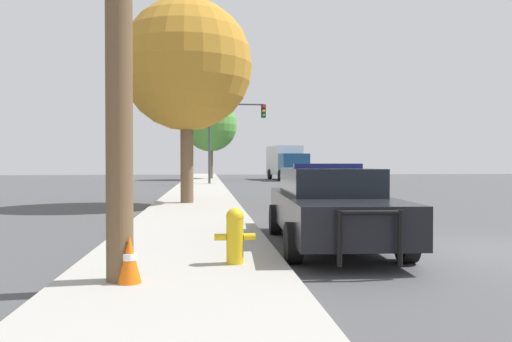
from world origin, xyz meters
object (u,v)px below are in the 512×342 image
box_truck (286,162)px  tree_sidewalk_near (187,66)px  car_background_oncoming (320,175)px  police_car (330,205)px  traffic_light (231,126)px  tree_sidewalk_far (211,125)px  fire_hydrant (235,234)px  traffic_cone (129,259)px

box_truck → tree_sidewalk_near: size_ratio=1.05×
tree_sidewalk_near → car_background_oncoming: bearing=58.8°
police_car → traffic_light: 25.16m
police_car → traffic_light: traffic_light is taller
box_truck → tree_sidewalk_far: 7.45m
fire_hydrant → traffic_light: size_ratio=0.14×
traffic_light → tree_sidewalk_near: (-2.40, -16.19, 0.96)m
car_background_oncoming → police_car: bearing=78.3°
box_truck → tree_sidewalk_near: bearing=69.4°
box_truck → tree_sidewalk_far: bearing=-9.3°
traffic_cone → tree_sidewalk_near: bearing=88.9°
fire_hydrant → tree_sidewalk_near: tree_sidewalk_near is taller
tree_sidewalk_near → traffic_light: bearing=81.6°
police_car → box_truck: box_truck is taller
police_car → traffic_light: (-0.59, 24.94, 3.28)m
box_truck → tree_sidewalk_far: (-6.68, 0.62, 3.23)m
traffic_cone → box_truck: bearing=78.1°
car_background_oncoming → tree_sidewalk_near: size_ratio=0.56×
tree_sidewalk_near → traffic_cone: (-0.23, -11.89, -4.59)m
fire_hydrant → tree_sidewalk_far: (0.00, 37.51, 4.31)m
car_background_oncoming → box_truck: box_truck is taller
tree_sidewalk_near → box_truck: bearing=73.4°
traffic_light → traffic_cone: traffic_light is taller
tree_sidewalk_near → tree_sidewalk_far: tree_sidewalk_near is taller
police_car → tree_sidewalk_near: (-2.99, 8.75, 4.24)m
tree_sidewalk_near → tree_sidewalk_far: 26.66m
traffic_cone → tree_sidewalk_far: bearing=88.0°
traffic_light → car_background_oncoming: bearing=-30.7°
police_car → car_background_oncoming: size_ratio=1.31×
traffic_light → car_background_oncoming: 7.14m
traffic_light → car_background_oncoming: size_ratio=1.37×
police_car → fire_hydrant: (-1.91, -2.13, -0.22)m
fire_hydrant → tree_sidewalk_near: 11.80m
traffic_light → box_truck: (5.36, 9.82, -2.42)m
traffic_light → box_truck: size_ratio=0.73×
box_truck → traffic_cone: size_ratio=13.38×
fire_hydrant → traffic_cone: bearing=-142.3°
car_background_oncoming → traffic_cone: size_ratio=7.13×
police_car → tree_sidewalk_near: size_ratio=0.74×
traffic_light → tree_sidewalk_far: size_ratio=0.78×
traffic_cone → car_background_oncoming: bearing=72.0°
car_background_oncoming → box_truck: bearing=-88.7°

